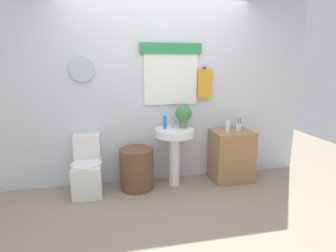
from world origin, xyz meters
name	(u,v)px	position (x,y,z in m)	size (l,w,h in m)	color
ground_plane	(176,219)	(0.00, 0.00, 0.00)	(8.00, 8.00, 0.00)	gray
back_wall	(157,90)	(0.00, 1.15, 1.31)	(4.40, 0.18, 2.60)	silver
toilet	(88,171)	(-0.98, 0.88, 0.29)	(0.38, 0.51, 0.76)	white
laundry_hamper	(137,169)	(-0.34, 0.85, 0.28)	(0.45, 0.45, 0.56)	brown
pedestal_sink	(174,143)	(0.18, 0.85, 0.61)	(0.52, 0.52, 0.80)	white
faucet	(172,123)	(0.18, 0.97, 0.85)	(0.03, 0.03, 0.10)	silver
wooden_cabinet	(231,156)	(1.03, 0.85, 0.36)	(0.56, 0.44, 0.73)	#9E754C
soap_bottle	(165,122)	(0.06, 0.90, 0.89)	(0.05, 0.05, 0.17)	#2D6BB7
potted_plant	(184,114)	(0.32, 0.91, 0.99)	(0.23, 0.23, 0.31)	slate
lotion_bottle	(228,126)	(0.93, 0.81, 0.81)	(0.05, 0.05, 0.16)	white
toothbrush_cup	(239,127)	(1.12, 0.87, 0.78)	(0.08, 0.08, 0.19)	silver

